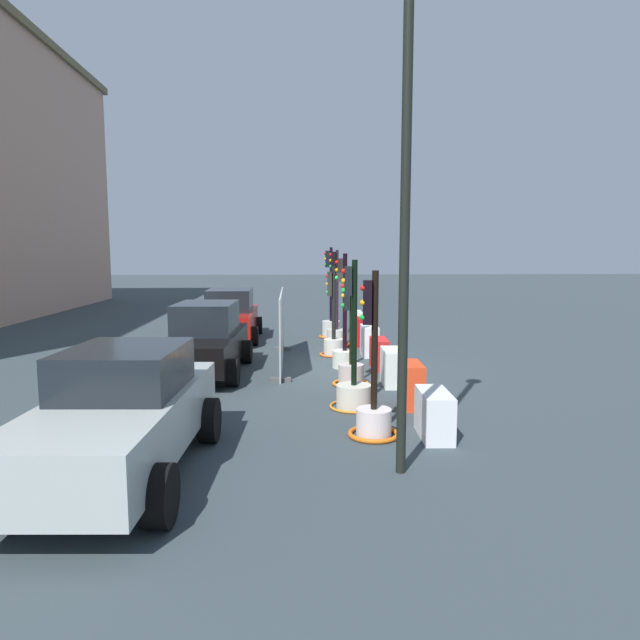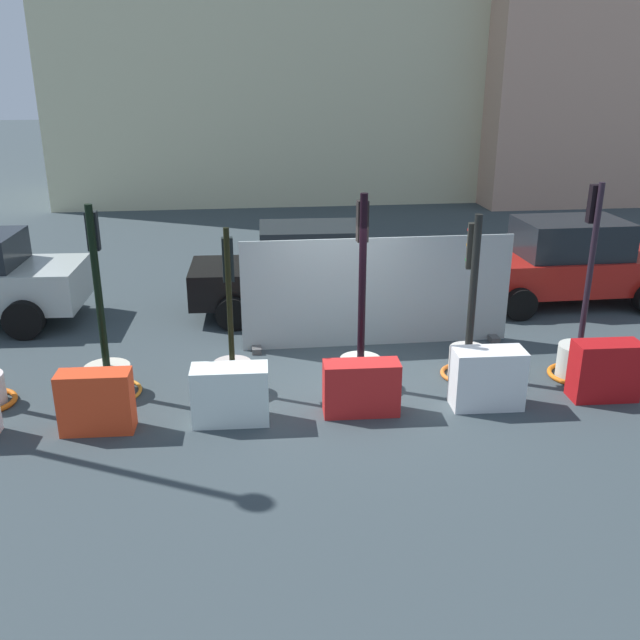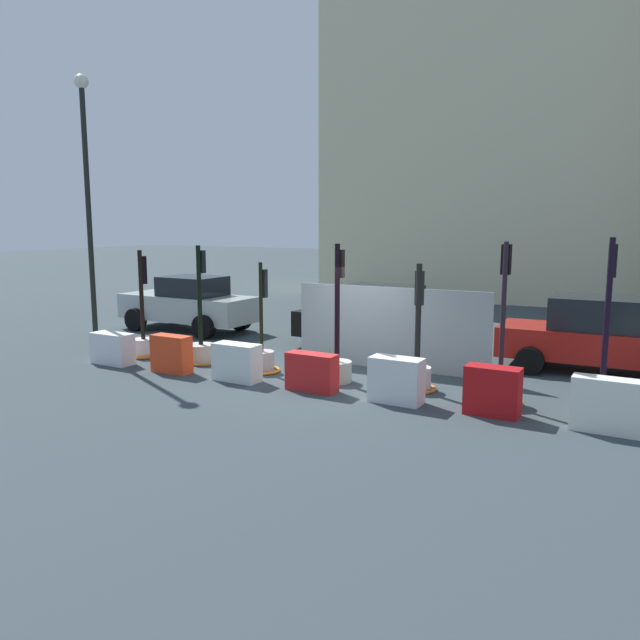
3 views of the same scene
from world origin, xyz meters
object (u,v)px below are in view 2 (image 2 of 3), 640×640
object	(u,v)px
traffic_light_5	(579,350)
traffic_light_3	(361,350)
construction_barrier_1	(96,402)
construction_barrier_4	(487,378)
construction_barrier_2	(230,395)
car_black_sedan	(304,272)
car_red_compact	(568,263)
traffic_light_1	(107,366)
traffic_light_4	(468,348)
construction_barrier_5	(605,371)
construction_barrier_3	(361,388)
traffic_light_2	(233,367)

from	to	relation	value
traffic_light_5	traffic_light_3	bearing A→B (deg)	178.67
construction_barrier_1	construction_barrier_4	bearing A→B (deg)	0.75
traffic_light_3	construction_barrier_1	bearing A→B (deg)	-165.54
construction_barrier_1	construction_barrier_2	distance (m)	1.79
car_black_sedan	car_red_compact	distance (m)	5.48
traffic_light_5	construction_barrier_4	world-z (taller)	traffic_light_5
traffic_light_1	car_red_compact	bearing A→B (deg)	20.68
car_black_sedan	traffic_light_4	bearing A→B (deg)	-56.12
construction_barrier_1	traffic_light_5	bearing A→B (deg)	7.01
construction_barrier_5	construction_barrier_3	bearing A→B (deg)	-179.43
construction_barrier_2	construction_barrier_4	bearing A→B (deg)	0.38
traffic_light_3	traffic_light_4	size ratio (longest dim) A/B	1.14
traffic_light_3	traffic_light_4	xyz separation A→B (m)	(1.76, 0.15, -0.12)
traffic_light_2	traffic_light_1	bearing A→B (deg)	175.67
traffic_light_4	construction_barrier_4	distance (m)	1.05
car_red_compact	traffic_light_1	bearing A→B (deg)	-159.32
traffic_light_2	construction_barrier_3	distance (m)	2.04
traffic_light_1	construction_barrier_2	bearing A→B (deg)	-31.09
traffic_light_4	construction_barrier_2	size ratio (longest dim) A/B	2.45
traffic_light_5	construction_barrier_4	bearing A→B (deg)	-155.36
traffic_light_3	car_black_sedan	distance (m)	3.58
construction_barrier_3	construction_barrier_5	distance (m)	3.66
construction_barrier_4	car_black_sedan	distance (m)	4.97
traffic_light_5	construction_barrier_5	world-z (taller)	traffic_light_5
car_black_sedan	car_red_compact	world-z (taller)	car_black_sedan
construction_barrier_2	construction_barrier_4	size ratio (longest dim) A/B	1.03
traffic_light_2	construction_barrier_2	bearing A→B (deg)	-91.94
traffic_light_2	traffic_light_4	distance (m)	3.71
traffic_light_1	construction_barrier_4	distance (m)	5.63
construction_barrier_4	construction_barrier_5	world-z (taller)	construction_barrier_5
traffic_light_1	construction_barrier_1	size ratio (longest dim) A/B	2.93
car_black_sedan	construction_barrier_1	bearing A→B (deg)	-125.95
traffic_light_3	car_red_compact	distance (m)	6.09
construction_barrier_3	traffic_light_1	bearing A→B (deg)	163.68
construction_barrier_3	construction_barrier_2	bearing A→B (deg)	-179.05
traffic_light_2	construction_barrier_1	xyz separation A→B (m)	(-1.82, -1.01, 0.03)
construction_barrier_3	car_red_compact	world-z (taller)	car_red_compact
traffic_light_5	car_black_sedan	distance (m)	5.41
traffic_light_3	construction_barrier_5	bearing A→B (deg)	-13.77
traffic_light_5	construction_barrier_5	distance (m)	0.78
traffic_light_3	construction_barrier_3	distance (m)	0.93
construction_barrier_1	construction_barrier_3	size ratio (longest dim) A/B	0.90
traffic_light_1	construction_barrier_1	bearing A→B (deg)	-87.80
construction_barrier_2	traffic_light_4	bearing A→B (deg)	16.05
car_black_sedan	traffic_light_3	bearing A→B (deg)	-81.73
construction_barrier_2	traffic_light_1	bearing A→B (deg)	148.91
construction_barrier_1	construction_barrier_3	distance (m)	3.63
traffic_light_3	car_black_sedan	bearing A→B (deg)	98.27
traffic_light_1	car_red_compact	size ratio (longest dim) A/B	0.66
construction_barrier_4	construction_barrier_5	xyz separation A→B (m)	(1.81, 0.04, 0.00)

